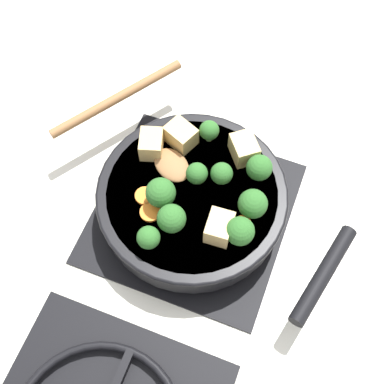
{
  "coord_description": "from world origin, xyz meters",
  "views": [
    {
      "loc": [
        -0.14,
        0.36,
        0.81
      ],
      "look_at": [
        0.0,
        0.0,
        0.08
      ],
      "focal_mm": 50.0,
      "sensor_mm": 36.0,
      "label": 1
    }
  ],
  "objects": [
    {
      "name": "tofu_cube_west_chunk",
      "position": [
        -0.06,
        0.05,
        0.09
      ],
      "size": [
        0.04,
        0.05,
        0.04
      ],
      "primitive_type": "cube",
      "rotation": [
        0.0,
        0.0,
        4.78
      ],
      "color": "#DBB770",
      "rests_on": "skillet_pan"
    },
    {
      "name": "front_burner_grate",
      "position": [
        0.0,
        0.0,
        0.01
      ],
      "size": [
        0.31,
        0.31,
        0.03
      ],
      "color": "black",
      "rests_on": "ground_plane"
    },
    {
      "name": "broccoli_floret_north_edge",
      "position": [
        0.01,
        0.06,
        0.1
      ],
      "size": [
        0.04,
        0.04,
        0.05
      ],
      "color": "#709956",
      "rests_on": "skillet_pan"
    },
    {
      "name": "ground_plane",
      "position": [
        0.0,
        0.0,
        0.0
      ],
      "size": [
        2.4,
        2.4,
        0.0
      ],
      "primitive_type": "plane",
      "color": "silver"
    },
    {
      "name": "skillet_pan",
      "position": [
        -0.0,
        0.0,
        0.05
      ],
      "size": [
        0.41,
        0.3,
        0.05
      ],
      "color": "black",
      "rests_on": "front_burner_grate"
    },
    {
      "name": "tofu_cube_near_handle",
      "position": [
        -0.05,
        -0.09,
        0.09
      ],
      "size": [
        0.06,
        0.06,
        0.04
      ],
      "primitive_type": "cube",
      "rotation": [
        0.0,
        0.0,
        5.39
      ],
      "color": "#DBB770",
      "rests_on": "skillet_pan"
    },
    {
      "name": "broccoli_floret_center_top",
      "position": [
        -0.0,
        -0.02,
        0.1
      ],
      "size": [
        0.03,
        0.03,
        0.04
      ],
      "color": "#709956",
      "rests_on": "skillet_pan"
    },
    {
      "name": "carrot_slice_edge_slice",
      "position": [
        -0.09,
        0.02,
        0.08
      ],
      "size": [
        0.02,
        0.02,
        0.01
      ],
      "primitive_type": "cylinder",
      "color": "orange",
      "rests_on": "skillet_pan"
    },
    {
      "name": "carrot_slice_orange_thin",
      "position": [
        0.05,
        0.06,
        0.08
      ],
      "size": [
        0.03,
        0.03,
        0.01
      ],
      "primitive_type": "cylinder",
      "color": "orange",
      "rests_on": "skillet_pan"
    },
    {
      "name": "broccoli_floret_south_cluster",
      "position": [
        -0.04,
        -0.03,
        0.1
      ],
      "size": [
        0.03,
        0.03,
        0.04
      ],
      "color": "#709956",
      "rests_on": "skillet_pan"
    },
    {
      "name": "broccoli_floret_tall_stem",
      "position": [
        -0.09,
        0.05,
        0.1
      ],
      "size": [
        0.04,
        0.04,
        0.05
      ],
      "color": "#709956",
      "rests_on": "skillet_pan"
    },
    {
      "name": "broccoli_floret_mid_floret",
      "position": [
        0.03,
        0.1,
        0.1
      ],
      "size": [
        0.03,
        0.03,
        0.04
      ],
      "color": "#709956",
      "rests_on": "skillet_pan"
    },
    {
      "name": "broccoli_floret_near_spoon",
      "position": [
        0.01,
        -0.1,
        0.1
      ],
      "size": [
        0.03,
        0.03,
        0.04
      ],
      "color": "#709956",
      "rests_on": "skillet_pan"
    },
    {
      "name": "wooden_spoon",
      "position": [
        0.12,
        -0.08,
        0.08
      ],
      "size": [
        0.25,
        0.24,
        0.02
      ],
      "color": "olive",
      "rests_on": "skillet_pan"
    },
    {
      "name": "broccoli_floret_east_rim",
      "position": [
        0.04,
        0.03,
        0.11
      ],
      "size": [
        0.05,
        0.05,
        0.05
      ],
      "color": "#709956",
      "rests_on": "skillet_pan"
    },
    {
      "name": "carrot_slice_near_center",
      "position": [
        0.06,
        0.03,
        0.08
      ],
      "size": [
        0.03,
        0.03,
        0.01
      ],
      "primitive_type": "cylinder",
      "color": "orange",
      "rests_on": "skillet_pan"
    },
    {
      "name": "tofu_cube_center_large",
      "position": [
        0.05,
        -0.08,
        0.09
      ],
      "size": [
        0.06,
        0.05,
        0.04
      ],
      "primitive_type": "cube",
      "rotation": [
        0.0,
        0.0,
        2.75
      ],
      "color": "#DBB770",
      "rests_on": "skillet_pan"
    },
    {
      "name": "broccoli_floret_west_rim",
      "position": [
        -0.09,
        -0.06,
        0.1
      ],
      "size": [
        0.04,
        0.04,
        0.05
      ],
      "color": "#709956",
      "rests_on": "skillet_pan"
    },
    {
      "name": "tofu_cube_east_chunk",
      "position": [
        0.09,
        -0.05,
        0.09
      ],
      "size": [
        0.05,
        0.05,
        0.04
      ],
      "primitive_type": "cube",
      "rotation": [
        0.0,
        0.0,
        5.02
      ],
      "color": "#DBB770",
      "rests_on": "skillet_pan"
    },
    {
      "name": "broccoli_floret_small_inner",
      "position": [
        -0.1,
        0.0,
        0.1
      ],
      "size": [
        0.04,
        0.04,
        0.05
      ],
      "color": "#709956",
      "rests_on": "skillet_pan"
    }
  ]
}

